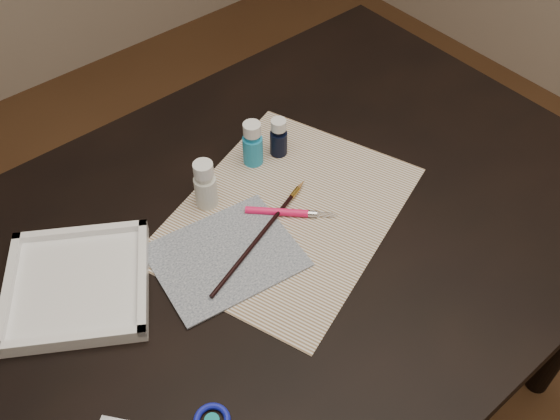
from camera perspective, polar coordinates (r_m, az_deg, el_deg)
ground at (r=1.75m, az=-0.00°, el=-18.05°), size 3.50×3.50×0.02m
table at (r=1.41m, az=-0.00°, el=-11.67°), size 1.30×0.90×0.75m
paper at (r=1.13m, az=0.58°, el=-0.25°), size 0.56×0.49×0.00m
canvas at (r=1.06m, az=-4.99°, el=-4.22°), size 0.26×0.22×0.00m
paint_bottle_white at (r=1.11m, az=-6.86°, el=2.34°), size 0.05×0.05×0.10m
paint_bottle_cyan at (r=1.19m, az=-2.52°, el=6.09°), size 0.05×0.05×0.10m
paint_bottle_navy at (r=1.21m, az=-0.13°, el=6.66°), size 0.04×0.04×0.08m
paintbrush at (r=1.08m, az=-1.68°, el=-2.18°), size 0.29×0.11×0.01m
craft_knife at (r=1.12m, az=1.08°, el=-0.24°), size 0.13×0.13×0.01m
palette_tray at (r=1.06m, az=-18.07°, el=-6.46°), size 0.31×0.31×0.03m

